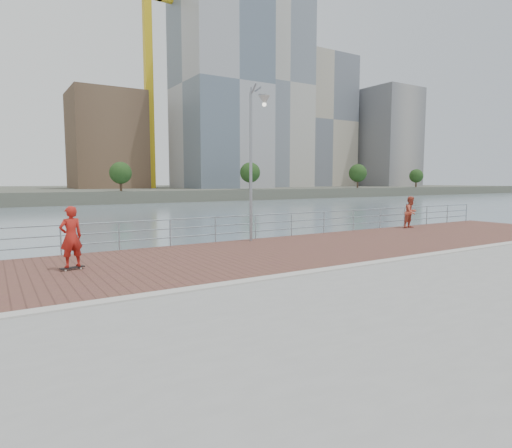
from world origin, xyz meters
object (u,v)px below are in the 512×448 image
street_lamp (257,135)px  skateboarder (71,237)px  guardrail (193,228)px  bystander (411,212)px

street_lamp → skateboarder: 8.75m
guardrail → bystander: 12.87m
bystander → guardrail: bearing=172.6°
street_lamp → bystander: 10.94m
guardrail → skateboarder: (-5.21, -2.92, 0.33)m
guardrail → bystander: bearing=-3.8°
guardrail → bystander: size_ratio=22.01×
street_lamp → guardrail: bearing=159.0°
bystander → skateboarder: bearing=-177.1°
street_lamp → bystander: size_ratio=3.64×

